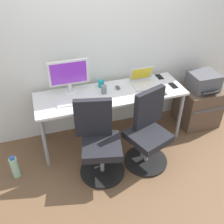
% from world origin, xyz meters
% --- Properties ---
extents(ground_plane, '(5.28, 5.28, 0.00)m').
position_xyz_m(ground_plane, '(0.00, 0.00, 0.00)').
color(ground_plane, brown).
extents(back_wall, '(4.40, 0.04, 2.60)m').
position_xyz_m(back_wall, '(0.00, 0.38, 1.30)').
color(back_wall, silver).
rests_on(back_wall, ground).
extents(desk, '(1.89, 0.60, 0.74)m').
position_xyz_m(desk, '(0.00, 0.00, 0.68)').
color(desk, silver).
rests_on(desk, ground).
extents(office_chair_left, '(0.54, 0.54, 0.94)m').
position_xyz_m(office_chair_left, '(-0.30, -0.50, 0.42)').
color(office_chair_left, black).
rests_on(office_chair_left, ground).
extents(office_chair_right, '(0.56, 0.56, 0.94)m').
position_xyz_m(office_chair_right, '(0.31, -0.51, 0.42)').
color(office_chair_right, black).
rests_on(office_chair_right, ground).
extents(side_cabinet, '(0.55, 0.51, 0.58)m').
position_xyz_m(side_cabinet, '(1.33, -0.02, 0.29)').
color(side_cabinet, brown).
rests_on(side_cabinet, ground).
extents(printer, '(0.38, 0.40, 0.24)m').
position_xyz_m(printer, '(1.33, -0.02, 0.70)').
color(printer, '#515156').
rests_on(printer, side_cabinet).
extents(water_bottle_on_floor, '(0.09, 0.09, 0.31)m').
position_xyz_m(water_bottle_on_floor, '(-1.28, -0.32, 0.15)').
color(water_bottle_on_floor, '#A5D8B2').
rests_on(water_bottle_on_floor, ground).
extents(desktop_monitor, '(0.48, 0.18, 0.43)m').
position_xyz_m(desktop_monitor, '(-0.48, 0.16, 0.99)').
color(desktop_monitor, silver).
rests_on(desktop_monitor, desk).
extents(open_laptop, '(0.31, 0.30, 0.22)m').
position_xyz_m(open_laptop, '(0.48, 0.08, 0.80)').
color(open_laptop, silver).
rests_on(open_laptop, desk).
extents(keyboard_by_monitor, '(0.34, 0.12, 0.02)m').
position_xyz_m(keyboard_by_monitor, '(-0.52, -0.09, 0.75)').
color(keyboard_by_monitor, silver).
rests_on(keyboard_by_monitor, desk).
extents(keyboard_by_laptop, '(0.34, 0.12, 0.02)m').
position_xyz_m(keyboard_by_laptop, '(0.48, -0.20, 0.75)').
color(keyboard_by_laptop, '#515156').
rests_on(keyboard_by_laptop, desk).
extents(mouse_by_monitor, '(0.06, 0.10, 0.03)m').
position_xyz_m(mouse_by_monitor, '(0.12, 0.08, 0.76)').
color(mouse_by_monitor, '#515156').
rests_on(mouse_by_monitor, desk).
extents(mouse_by_laptop, '(0.06, 0.10, 0.03)m').
position_xyz_m(mouse_by_laptop, '(0.27, -0.23, 0.76)').
color(mouse_by_laptop, silver).
rests_on(mouse_by_laptop, desk).
extents(coffee_mug, '(0.08, 0.08, 0.09)m').
position_xyz_m(coffee_mug, '(-0.07, 0.19, 0.79)').
color(coffee_mug, teal).
rests_on(coffee_mug, desk).
extents(pen_cup, '(0.07, 0.07, 0.10)m').
position_xyz_m(pen_cup, '(-0.08, 0.02, 0.80)').
color(pen_cup, slate).
rests_on(pen_cup, desk).
extents(phone_near_monitor, '(0.07, 0.14, 0.01)m').
position_xyz_m(phone_near_monitor, '(0.83, -0.08, 0.75)').
color(phone_near_monitor, black).
rests_on(phone_near_monitor, desk).
extents(phone_near_laptop, '(0.07, 0.14, 0.01)m').
position_xyz_m(phone_near_laptop, '(0.77, 0.20, 0.75)').
color(phone_near_laptop, black).
rests_on(phone_near_laptop, desk).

